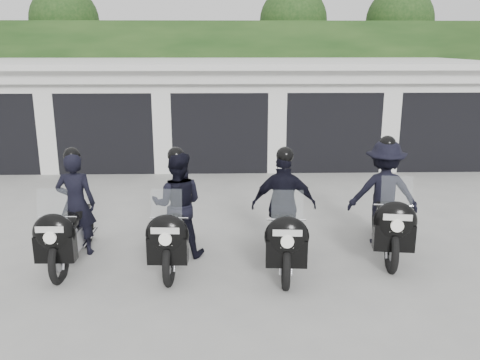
{
  "coord_description": "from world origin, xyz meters",
  "views": [
    {
      "loc": [
        0.19,
        -8.16,
        3.45
      ],
      "look_at": [
        0.42,
        0.79,
        1.05
      ],
      "focal_mm": 38.0,
      "sensor_mm": 36.0,
      "label": 1
    }
  ],
  "objects_px": {
    "police_bike_d": "(385,201)",
    "police_bike_a": "(71,217)",
    "police_bike_c": "(284,214)",
    "police_bike_b": "(176,213)"
  },
  "relations": [
    {
      "from": "police_bike_d",
      "to": "police_bike_b",
      "type": "bearing_deg",
      "value": -165.03
    },
    {
      "from": "police_bike_c",
      "to": "police_bike_d",
      "type": "bearing_deg",
      "value": 21.15
    },
    {
      "from": "police_bike_a",
      "to": "police_bike_c",
      "type": "distance_m",
      "value": 3.44
    },
    {
      "from": "police_bike_c",
      "to": "police_bike_d",
      "type": "relative_size",
      "value": 0.97
    },
    {
      "from": "police_bike_d",
      "to": "police_bike_a",
      "type": "bearing_deg",
      "value": -167.13
    },
    {
      "from": "police_bike_b",
      "to": "police_bike_d",
      "type": "height_order",
      "value": "police_bike_d"
    },
    {
      "from": "police_bike_c",
      "to": "police_bike_d",
      "type": "distance_m",
      "value": 1.88
    },
    {
      "from": "police_bike_a",
      "to": "police_bike_c",
      "type": "relative_size",
      "value": 0.98
    },
    {
      "from": "police_bike_a",
      "to": "police_bike_c",
      "type": "xyz_separation_m",
      "value": [
        3.43,
        -0.14,
        0.07
      ]
    },
    {
      "from": "police_bike_a",
      "to": "police_bike_b",
      "type": "xyz_separation_m",
      "value": [
        1.69,
        0.0,
        0.05
      ]
    }
  ]
}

